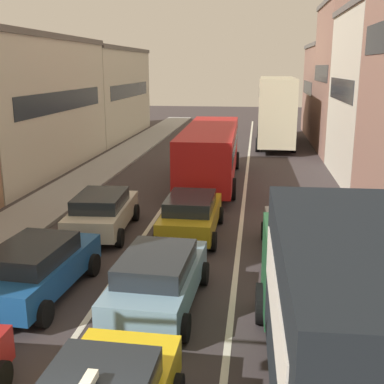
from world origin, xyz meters
TOP-DOWN VIEW (x-y plane):
  - sidewalk_left at (-6.70, 20.00)m, footprint 2.60×64.00m
  - lane_stripe_left at (-1.70, 20.00)m, footprint 0.16×60.00m
  - lane_stripe_right at (1.70, 20.00)m, footprint 0.16×60.00m
  - removalist_box_truck at (3.70, 3.22)m, footprint 2.85×7.76m
  - sedan_centre_lane_second at (-0.12, 6.55)m, footprint 2.20×4.37m
  - wagon_left_lane_second at (-3.39, 6.77)m, footprint 2.28×4.41m
  - hatchback_centre_lane_third at (-0.04, 12.02)m, footprint 2.08×4.31m
  - sedan_left_lane_third at (-3.25, 11.90)m, footprint 2.27×4.40m
  - sedan_right_lane_behind_truck at (3.55, 10.43)m, footprint 2.24×4.39m
  - bus_mid_queue_primary at (-0.13, 20.14)m, footprint 2.95×10.55m
  - bus_far_queue_secondary at (3.58, 33.23)m, footprint 2.91×10.53m

SIDE VIEW (x-z plane):
  - lane_stripe_left at x=-1.70m, z-range 0.00..0.01m
  - lane_stripe_right at x=1.70m, z-range 0.00..0.01m
  - sidewalk_left at x=-6.70m, z-range 0.00..0.14m
  - sedan_centre_lane_second at x=-0.12m, z-range 0.05..1.54m
  - wagon_left_lane_second at x=-3.39m, z-range 0.05..1.54m
  - hatchback_centre_lane_third at x=-0.04m, z-range 0.05..1.54m
  - sedan_left_lane_third at x=-3.25m, z-range 0.05..1.54m
  - sedan_right_lane_behind_truck at x=3.55m, z-range 0.05..1.54m
  - bus_mid_queue_primary at x=-0.13m, z-range 0.31..3.21m
  - removalist_box_truck at x=3.70m, z-range 0.18..3.76m
  - bus_far_queue_secondary at x=3.58m, z-range 0.30..5.36m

